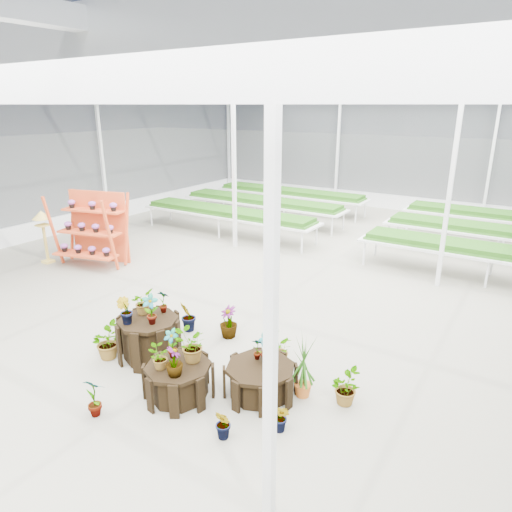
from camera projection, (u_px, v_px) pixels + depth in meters
The scene contains 10 objects.
ground_plane at pixel (244, 318), 9.43m from camera, with size 24.00×24.00×0.00m, color gray.
greenhouse_shell at pixel (242, 212), 8.72m from camera, with size 18.00×24.00×4.50m, color white, non-canonical shape.
steel_frame at pixel (242, 212), 8.72m from camera, with size 18.00×24.00×4.50m, color silver, non-canonical shape.
nursery_benches at pixel (365, 225), 15.06m from camera, with size 16.00×7.00×0.84m, color silver, non-canonical shape.
plinth_tall at pixel (149, 338), 7.88m from camera, with size 1.07×1.07×0.73m, color black.
plinth_mid at pixel (179, 381), 6.81m from camera, with size 1.02×1.02×0.54m, color black.
plinth_low at pixel (260, 380), 6.87m from camera, with size 1.09×1.09×0.49m, color black.
shelf_rack at pixel (90, 230), 12.26m from camera, with size 1.87×0.99×1.98m, color #CA451F, non-canonical shape.
bird_table at pixel (45, 237), 12.50m from camera, with size 0.35×0.35×1.48m, color gold, non-canonical shape.
nursery_plants at pixel (200, 343), 7.49m from camera, with size 4.75×3.25×1.25m.
Camera 1 is at (4.80, -7.07, 4.20)m, focal length 32.00 mm.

